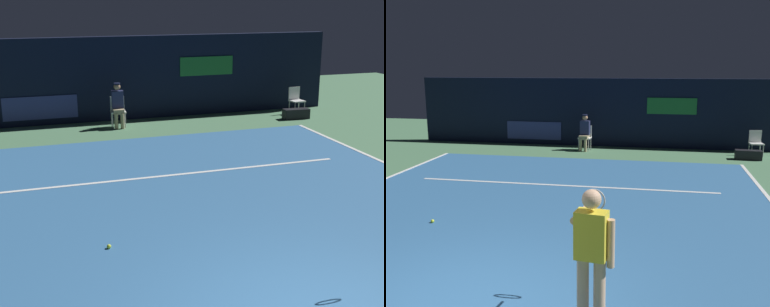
% 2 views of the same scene
% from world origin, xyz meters
% --- Properties ---
extents(ground_plane, '(29.01, 29.01, 0.00)m').
position_xyz_m(ground_plane, '(0.00, 4.22, 0.00)').
color(ground_plane, '#4C7A56').
extents(court_surface, '(10.05, 10.44, 0.01)m').
position_xyz_m(court_surface, '(0.00, 4.22, 0.01)').
color(court_surface, '#336699').
rests_on(court_surface, ground).
extents(line_service, '(7.84, 0.10, 0.01)m').
position_xyz_m(line_service, '(0.00, 6.05, 0.01)').
color(line_service, white).
rests_on(line_service, court_surface).
extents(back_wall, '(14.12, 0.33, 2.60)m').
position_xyz_m(back_wall, '(-0.00, 12.02, 1.30)').
color(back_wall, black).
rests_on(back_wall, ground).
extents(tennis_player, '(0.51, 0.99, 1.73)m').
position_xyz_m(tennis_player, '(1.67, -0.03, 0.99)').
color(tennis_player, '#DBAD89').
rests_on(tennis_player, ground).
extents(line_judge_on_chair, '(0.47, 0.55, 1.32)m').
position_xyz_m(line_judge_on_chair, '(-0.28, 10.96, 0.69)').
color(line_judge_on_chair, white).
rests_on(line_judge_on_chair, ground).
extents(courtside_chair_near, '(0.47, 0.45, 0.88)m').
position_xyz_m(courtside_chair_near, '(5.68, 11.02, 0.50)').
color(courtside_chair_near, white).
rests_on(courtside_chair_near, ground).
extents(tennis_ball, '(0.07, 0.07, 0.07)m').
position_xyz_m(tennis_ball, '(-1.97, 2.91, 0.05)').
color(tennis_ball, '#CCE033').
rests_on(tennis_ball, court_surface).
extents(equipment_bag, '(0.86, 0.37, 0.32)m').
position_xyz_m(equipment_bag, '(5.33, 10.34, 0.16)').
color(equipment_bag, black).
rests_on(equipment_bag, ground).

